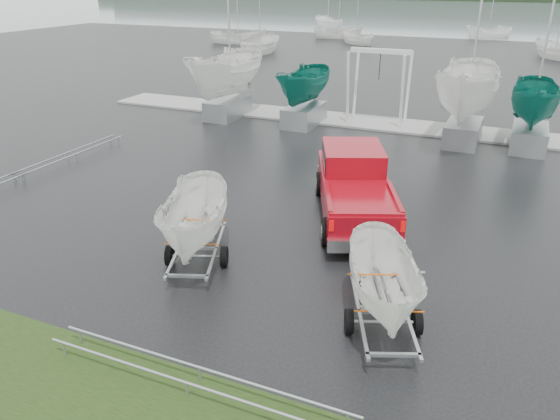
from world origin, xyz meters
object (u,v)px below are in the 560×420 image
object	(u,v)px
pickup_truck	(354,183)
trailer_hitched	(389,234)
trailer_parked	(193,173)
boat_hoist	(379,76)

from	to	relation	value
pickup_truck	trailer_hitched	bearing A→B (deg)	-90.00
pickup_truck	trailer_hitched	xyz separation A→B (m)	(2.61, -6.34, 1.37)
trailer_hitched	trailer_parked	size ratio (longest dim) A/B	0.90
boat_hoist	trailer_hitched	bearing A→B (deg)	-75.09
trailer_hitched	trailer_parked	xyz separation A→B (m)	(-5.75, 1.04, 0.26)
trailer_hitched	pickup_truck	bearing A→B (deg)	90.00
pickup_truck	trailer_parked	distance (m)	6.37
trailer_hitched	trailer_parked	bearing A→B (deg)	147.30
boat_hoist	trailer_parked	bearing A→B (deg)	-92.32
trailer_parked	boat_hoist	bearing A→B (deg)	66.59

